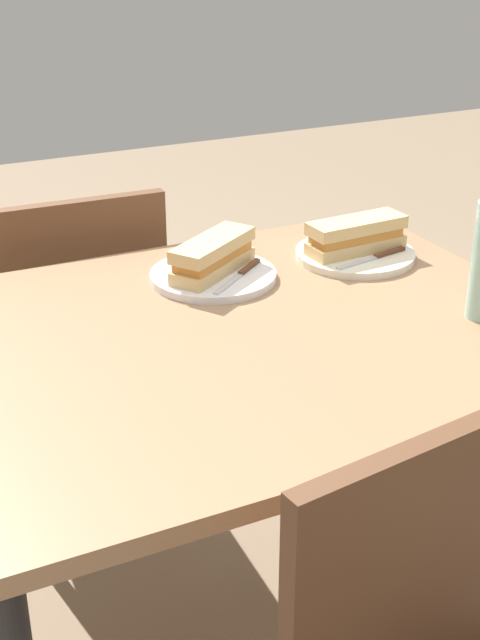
{
  "coord_description": "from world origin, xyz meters",
  "views": [
    {
      "loc": [
        0.59,
        1.22,
        1.41
      ],
      "look_at": [
        0.0,
        0.0,
        0.77
      ],
      "focal_mm": 49.8,
      "sensor_mm": 36.0,
      "label": 1
    }
  ],
  "objects_px": {
    "plate_near": "(355,254)",
    "knife_near": "(376,257)",
    "baguette_sandwich_near": "(356,235)",
    "dining_table": "(240,389)",
    "chair_near": "(78,337)",
    "plate_far": "(213,276)",
    "baguette_sandwich_far": "(213,256)",
    "knife_far": "(240,274)"
  },
  "relations": [
    {
      "from": "plate_near",
      "to": "knife_near",
      "type": "relative_size",
      "value": 1.36
    },
    {
      "from": "baguette_sandwich_near",
      "to": "dining_table",
      "type": "bearing_deg",
      "value": 29.42
    },
    {
      "from": "chair_near",
      "to": "plate_far",
      "type": "relative_size",
      "value": 3.47
    },
    {
      "from": "baguette_sandwich_near",
      "to": "plate_far",
      "type": "distance_m",
      "value": 0.31
    },
    {
      "from": "baguette_sandwich_far",
      "to": "baguette_sandwich_near",
      "type": "bearing_deg",
      "value": 175.74
    },
    {
      "from": "knife_far",
      "to": "baguette_sandwich_far",
      "type": "bearing_deg",
      "value": -44.75
    },
    {
      "from": "baguette_sandwich_near",
      "to": "baguette_sandwich_far",
      "type": "relative_size",
      "value": 1.01
    },
    {
      "from": "knife_near",
      "to": "plate_far",
      "type": "distance_m",
      "value": 0.33
    },
    {
      "from": "chair_near",
      "to": "knife_near",
      "type": "distance_m",
      "value": 0.75
    },
    {
      "from": "baguette_sandwich_far",
      "to": "knife_far",
      "type": "relative_size",
      "value": 1.39
    },
    {
      "from": "chair_near",
      "to": "knife_far",
      "type": "xyz_separation_m",
      "value": [
        -0.21,
        0.44,
        0.29
      ]
    },
    {
      "from": "knife_near",
      "to": "plate_near",
      "type": "bearing_deg",
      "value": -74.95
    },
    {
      "from": "plate_near",
      "to": "plate_far",
      "type": "relative_size",
      "value": 1.0
    },
    {
      "from": "knife_near",
      "to": "baguette_sandwich_far",
      "type": "relative_size",
      "value": 0.86
    },
    {
      "from": "knife_near",
      "to": "plate_far",
      "type": "xyz_separation_m",
      "value": [
        0.32,
        -0.08,
        -0.01
      ]
    },
    {
      "from": "baguette_sandwich_near",
      "to": "baguette_sandwich_far",
      "type": "distance_m",
      "value": 0.31
    },
    {
      "from": "baguette_sandwich_near",
      "to": "knife_near",
      "type": "distance_m",
      "value": 0.06
    },
    {
      "from": "plate_near",
      "to": "dining_table",
      "type": "bearing_deg",
      "value": 29.42
    },
    {
      "from": "baguette_sandwich_near",
      "to": "knife_far",
      "type": "relative_size",
      "value": 1.41
    },
    {
      "from": "knife_near",
      "to": "knife_far",
      "type": "distance_m",
      "value": 0.29
    },
    {
      "from": "chair_near",
      "to": "plate_far",
      "type": "bearing_deg",
      "value": 112.78
    },
    {
      "from": "plate_far",
      "to": "baguette_sandwich_far",
      "type": "height_order",
      "value": "baguette_sandwich_far"
    },
    {
      "from": "knife_near",
      "to": "knife_far",
      "type": "relative_size",
      "value": 1.2
    },
    {
      "from": "chair_near",
      "to": "baguette_sandwich_far",
      "type": "relative_size",
      "value": 4.08
    },
    {
      "from": "knife_near",
      "to": "baguette_sandwich_near",
      "type": "bearing_deg",
      "value": -74.95
    },
    {
      "from": "dining_table",
      "to": "baguette_sandwich_far",
      "type": "bearing_deg",
      "value": -102.95
    },
    {
      "from": "plate_near",
      "to": "knife_near",
      "type": "height_order",
      "value": "knife_near"
    },
    {
      "from": "plate_near",
      "to": "plate_far",
      "type": "bearing_deg",
      "value": -4.26
    },
    {
      "from": "plate_near",
      "to": "knife_far",
      "type": "distance_m",
      "value": 0.27
    },
    {
      "from": "chair_near",
      "to": "baguette_sandwich_near",
      "type": "height_order",
      "value": "chair_near"
    },
    {
      "from": "plate_near",
      "to": "baguette_sandwich_far",
      "type": "height_order",
      "value": "baguette_sandwich_far"
    },
    {
      "from": "dining_table",
      "to": "baguette_sandwich_far",
      "type": "xyz_separation_m",
      "value": [
        -0.05,
        -0.23,
        0.16
      ]
    },
    {
      "from": "baguette_sandwich_near",
      "to": "plate_near",
      "type": "bearing_deg",
      "value": 0.0
    },
    {
      "from": "baguette_sandwich_near",
      "to": "knife_far",
      "type": "height_order",
      "value": "baguette_sandwich_near"
    },
    {
      "from": "dining_table",
      "to": "plate_near",
      "type": "relative_size",
      "value": 4.55
    },
    {
      "from": "plate_far",
      "to": "knife_far",
      "type": "xyz_separation_m",
      "value": [
        -0.04,
        0.04,
        0.01
      ]
    },
    {
      "from": "baguette_sandwich_far",
      "to": "knife_far",
      "type": "xyz_separation_m",
      "value": [
        -0.04,
        0.04,
        -0.03
      ]
    },
    {
      "from": "chair_near",
      "to": "baguette_sandwich_far",
      "type": "height_order",
      "value": "chair_near"
    },
    {
      "from": "plate_far",
      "to": "baguette_sandwich_near",
      "type": "bearing_deg",
      "value": 175.74
    },
    {
      "from": "baguette_sandwich_far",
      "to": "plate_far",
      "type": "bearing_deg",
      "value": 97.13
    },
    {
      "from": "knife_near",
      "to": "plate_far",
      "type": "height_order",
      "value": "knife_near"
    },
    {
      "from": "knife_near",
      "to": "baguette_sandwich_far",
      "type": "bearing_deg",
      "value": -13.22
    }
  ]
}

